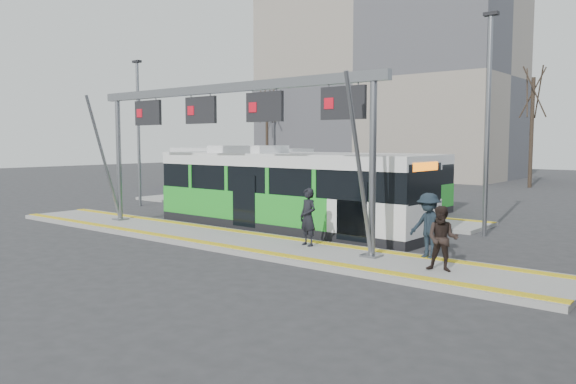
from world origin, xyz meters
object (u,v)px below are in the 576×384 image
gantry (223,115)px  passenger_c (428,226)px  passenger_a (308,217)px  hero_bus (284,191)px  passenger_b (442,239)px

gantry → passenger_c: 7.92m
gantry → passenger_a: (3.44, 0.27, -3.25)m
hero_bus → passenger_b: size_ratio=7.17×
gantry → passenger_a: gantry is taller
passenger_a → passenger_b: size_ratio=1.09×
passenger_b → passenger_a: bearing=157.5°
passenger_a → passenger_c: (3.74, 0.58, 0.01)m
hero_bus → passenger_a: hero_bus is taller
gantry → hero_bus: gantry is taller
passenger_a → gantry: bearing=-161.2°
passenger_a → passenger_b: 4.75m
passenger_b → hero_bus: bearing=141.9°
hero_bus → gantry: bearing=-91.1°
hero_bus → passenger_b: bearing=-22.9°
passenger_a → passenger_c: size_ratio=0.99×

